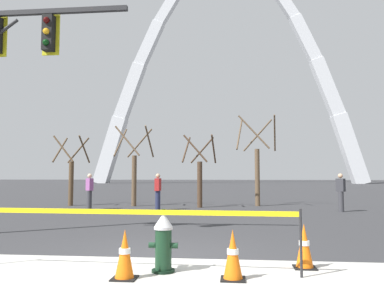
{
  "coord_description": "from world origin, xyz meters",
  "views": [
    {
      "loc": [
        1.4,
        -7.5,
        1.53
      ],
      "look_at": [
        0.08,
        5.0,
        2.5
      ],
      "focal_mm": 37.55,
      "sensor_mm": 36.0,
      "label": 1
    }
  ],
  "objects_px": {
    "fire_hydrant": "(163,242)",
    "pedestrian_walking_left": "(89,191)",
    "traffic_cone_by_hydrant": "(304,246)",
    "traffic_cone_curb_edge": "(125,255)",
    "monument_arch": "(226,80)",
    "pedestrian_walking_right": "(158,191)",
    "traffic_cone_mid_sidewalk": "(233,255)",
    "pedestrian_standing_center": "(341,192)"
  },
  "relations": [
    {
      "from": "traffic_cone_mid_sidewalk",
      "to": "pedestrian_walking_right",
      "type": "distance_m",
      "value": 11.83
    },
    {
      "from": "pedestrian_walking_right",
      "to": "pedestrian_walking_left",
      "type": "bearing_deg",
      "value": -179.44
    },
    {
      "from": "monument_arch",
      "to": "pedestrian_standing_center",
      "type": "distance_m",
      "value": 59.38
    },
    {
      "from": "monument_arch",
      "to": "traffic_cone_by_hydrant",
      "type": "bearing_deg",
      "value": -87.83
    },
    {
      "from": "fire_hydrant",
      "to": "pedestrian_walking_right",
      "type": "bearing_deg",
      "value": 101.33
    },
    {
      "from": "fire_hydrant",
      "to": "pedestrian_walking_left",
      "type": "height_order",
      "value": "pedestrian_walking_left"
    },
    {
      "from": "fire_hydrant",
      "to": "pedestrian_standing_center",
      "type": "xyz_separation_m",
      "value": [
        5.54,
        11.02,
        0.35
      ]
    },
    {
      "from": "fire_hydrant",
      "to": "monument_arch",
      "type": "relative_size",
      "value": 0.02
    },
    {
      "from": "pedestrian_standing_center",
      "to": "pedestrian_walking_right",
      "type": "relative_size",
      "value": 1.0
    },
    {
      "from": "traffic_cone_by_hydrant",
      "to": "fire_hydrant",
      "type": "bearing_deg",
      "value": -167.65
    },
    {
      "from": "fire_hydrant",
      "to": "monument_arch",
      "type": "xyz_separation_m",
      "value": [
        -0.28,
        67.2,
        18.69
      ]
    },
    {
      "from": "pedestrian_walking_right",
      "to": "fire_hydrant",
      "type": "bearing_deg",
      "value": -78.67
    },
    {
      "from": "pedestrian_walking_left",
      "to": "monument_arch",
      "type": "bearing_deg",
      "value": 84.92
    },
    {
      "from": "traffic_cone_by_hydrant",
      "to": "monument_arch",
      "type": "xyz_separation_m",
      "value": [
        -2.53,
        66.7,
        18.8
      ]
    },
    {
      "from": "pedestrian_standing_center",
      "to": "pedestrian_walking_right",
      "type": "bearing_deg",
      "value": -179.8
    },
    {
      "from": "traffic_cone_by_hydrant",
      "to": "traffic_cone_curb_edge",
      "type": "relative_size",
      "value": 1.0
    },
    {
      "from": "fire_hydrant",
      "to": "pedestrian_walking_left",
      "type": "xyz_separation_m",
      "value": [
        -5.28,
        10.97,
        0.35
      ]
    },
    {
      "from": "fire_hydrant",
      "to": "traffic_cone_mid_sidewalk",
      "type": "bearing_deg",
      "value": -18.16
    },
    {
      "from": "traffic_cone_curb_edge",
      "to": "monument_arch",
      "type": "distance_m",
      "value": 70.24
    },
    {
      "from": "traffic_cone_by_hydrant",
      "to": "pedestrian_standing_center",
      "type": "relative_size",
      "value": 0.46
    },
    {
      "from": "pedestrian_standing_center",
      "to": "traffic_cone_by_hydrant",
      "type": "bearing_deg",
      "value": -107.3
    },
    {
      "from": "traffic_cone_by_hydrant",
      "to": "pedestrian_standing_center",
      "type": "bearing_deg",
      "value": 72.7
    },
    {
      "from": "traffic_cone_by_hydrant",
      "to": "traffic_cone_mid_sidewalk",
      "type": "height_order",
      "value": "same"
    },
    {
      "from": "pedestrian_standing_center",
      "to": "fire_hydrant",
      "type": "bearing_deg",
      "value": -116.66
    },
    {
      "from": "traffic_cone_by_hydrant",
      "to": "traffic_cone_mid_sidewalk",
      "type": "xyz_separation_m",
      "value": [
        -1.16,
        -0.85,
        0.0
      ]
    },
    {
      "from": "monument_arch",
      "to": "fire_hydrant",
      "type": "bearing_deg",
      "value": -89.76
    },
    {
      "from": "fire_hydrant",
      "to": "traffic_cone_curb_edge",
      "type": "xyz_separation_m",
      "value": [
        -0.49,
        -0.48,
        -0.11
      ]
    },
    {
      "from": "fire_hydrant",
      "to": "monument_arch",
      "type": "bearing_deg",
      "value": 90.24
    },
    {
      "from": "traffic_cone_mid_sidewalk",
      "to": "pedestrian_walking_left",
      "type": "distance_m",
      "value": 13.0
    },
    {
      "from": "traffic_cone_mid_sidewalk",
      "to": "traffic_cone_curb_edge",
      "type": "bearing_deg",
      "value": -175.54
    },
    {
      "from": "monument_arch",
      "to": "pedestrian_walking_right",
      "type": "xyz_separation_m",
      "value": [
        -1.93,
        -56.2,
        -18.34
      ]
    },
    {
      "from": "traffic_cone_mid_sidewalk",
      "to": "pedestrian_walking_right",
      "type": "bearing_deg",
      "value": 106.18
    },
    {
      "from": "fire_hydrant",
      "to": "traffic_cone_by_hydrant",
      "type": "distance_m",
      "value": 2.31
    },
    {
      "from": "fire_hydrant",
      "to": "pedestrian_walking_right",
      "type": "distance_m",
      "value": 11.22
    },
    {
      "from": "traffic_cone_by_hydrant",
      "to": "traffic_cone_curb_edge",
      "type": "height_order",
      "value": "same"
    },
    {
      "from": "traffic_cone_mid_sidewalk",
      "to": "pedestrian_walking_left",
      "type": "bearing_deg",
      "value": 119.36
    },
    {
      "from": "fire_hydrant",
      "to": "pedestrian_standing_center",
      "type": "distance_m",
      "value": 12.34
    },
    {
      "from": "monument_arch",
      "to": "pedestrian_standing_center",
      "type": "bearing_deg",
      "value": -84.09
    },
    {
      "from": "fire_hydrant",
      "to": "monument_arch",
      "type": "distance_m",
      "value": 69.75
    },
    {
      "from": "monument_arch",
      "to": "pedestrian_walking_right",
      "type": "distance_m",
      "value": 59.15
    },
    {
      "from": "traffic_cone_mid_sidewalk",
      "to": "pedestrian_standing_center",
      "type": "xyz_separation_m",
      "value": [
        4.44,
        11.38,
        0.46
      ]
    },
    {
      "from": "pedestrian_walking_left",
      "to": "pedestrian_walking_right",
      "type": "relative_size",
      "value": 1.0
    }
  ]
}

